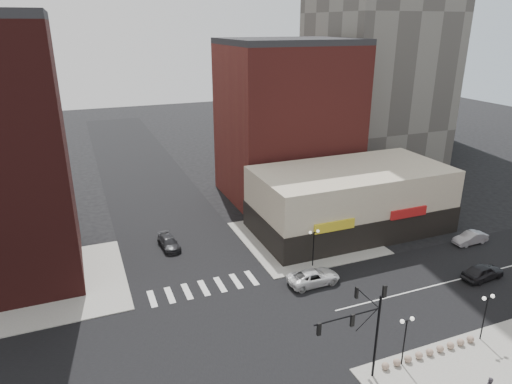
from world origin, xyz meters
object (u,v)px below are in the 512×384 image
street_lamp_se_a (406,329)px  dark_sedan_north (169,243)px  silver_sedan (470,238)px  street_lamp_ne (314,239)px  dark_sedan_east (483,272)px  street_lamp_se_b (487,306)px  white_suv (314,277)px  traffic_signal (364,321)px

street_lamp_se_a → dark_sedan_north: 29.08m
street_lamp_se_a → silver_sedan: bearing=33.3°
street_lamp_ne → dark_sedan_east: bearing=-30.3°
street_lamp_se_b → white_suv: size_ratio=0.77×
street_lamp_se_a → dark_sedan_east: size_ratio=0.88×
traffic_signal → silver_sedan: bearing=28.9°
street_lamp_se_b → white_suv: 15.71m
street_lamp_se_b → dark_sedan_north: size_ratio=0.91×
street_lamp_se_b → traffic_signal: bearing=179.2°
white_suv → silver_sedan: size_ratio=1.24×
street_lamp_ne → dark_sedan_east: size_ratio=0.88×
traffic_signal → street_lamp_se_a: size_ratio=1.87×
traffic_signal → street_lamp_se_b: 11.88m
traffic_signal → dark_sedan_east: bearing=19.8°
street_lamp_se_a → silver_sedan: size_ratio=0.96×
traffic_signal → street_lamp_se_b: traffic_signal is taller
street_lamp_se_a → traffic_signal: bearing=177.4°
street_lamp_se_b → dark_sedan_north: bearing=128.1°
traffic_signal → street_lamp_se_a: 4.12m
street_lamp_se_a → street_lamp_se_b: (8.00, 0.00, 0.00)m
street_lamp_se_b → silver_sedan: 19.19m
street_lamp_ne → dark_sedan_north: size_ratio=0.91×
street_lamp_ne → white_suv: 4.31m
traffic_signal → silver_sedan: traffic_signal is taller
traffic_signal → dark_sedan_north: (-8.72, 25.97, -4.30)m
street_lamp_se_a → street_lamp_ne: 16.03m
street_lamp_se_a → silver_sedan: 25.32m
street_lamp_se_a → white_suv: size_ratio=0.77×
traffic_signal → street_lamp_ne: size_ratio=1.87×
dark_sedan_east → silver_sedan: size_ratio=1.09×
street_lamp_se_a → dark_sedan_north: street_lamp_se_a is taller
dark_sedan_east → silver_sedan: bearing=-42.3°
traffic_signal → dark_sedan_north: 27.73m
street_lamp_se_b → white_suv: (-8.59, 12.91, -2.54)m
traffic_signal → white_suv: bearing=76.0°
street_lamp_se_b → silver_sedan: size_ratio=0.96×
street_lamp_se_a → white_suv: bearing=92.6°
silver_sedan → dark_sedan_north: (-33.53, 12.29, -0.05)m
street_lamp_se_b → dark_sedan_east: bearing=42.4°
traffic_signal → silver_sedan: size_ratio=1.79×
dark_sedan_east → street_lamp_se_a: bearing=109.8°
street_lamp_se_b → dark_sedan_east: street_lamp_se_b is taller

